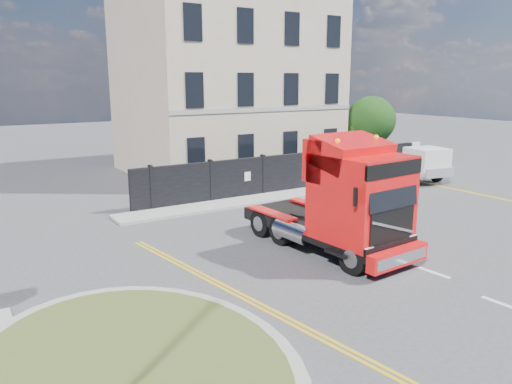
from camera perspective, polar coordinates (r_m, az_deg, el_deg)
ground at (r=16.55m, az=6.14°, el=-7.94°), size 120.00×120.00×0.00m
traffic_island at (r=11.09m, az=-14.22°, el=-18.86°), size 6.80×6.80×0.17m
hoarding_fence at (r=27.06m, az=5.33°, el=2.39°), size 18.80×0.25×2.00m
georgian_building at (r=32.62m, az=-3.50°, el=12.60°), size 12.30×10.30×12.80m
tree at (r=34.24m, az=12.76°, el=7.75°), size 3.20×3.20×4.80m
pavement_far at (r=26.21m, az=5.53°, el=-0.05°), size 20.00×1.60×0.12m
truck at (r=16.90m, az=10.27°, el=-1.34°), size 2.91×6.76×3.96m
flatbed_pickup at (r=30.40m, az=18.03°, el=3.16°), size 2.70×5.20×2.06m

